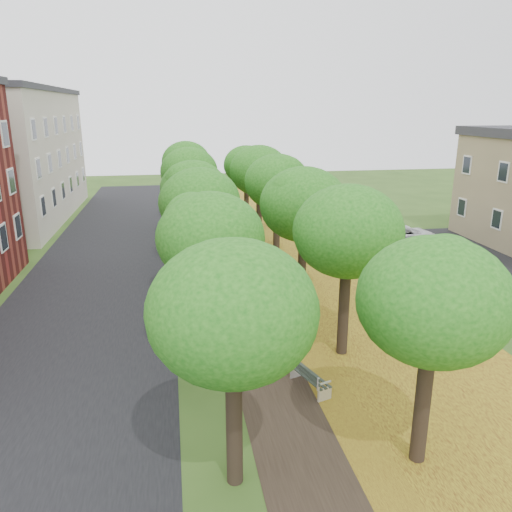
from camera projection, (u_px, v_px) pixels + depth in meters
name	position (u px, v px, depth m)	size (l,w,h in m)	color
ground	(321.00, 470.00, 12.66)	(120.00, 120.00, 0.00)	#2D4C19
street_asphalt	(96.00, 287.00, 25.64)	(8.00, 70.00, 0.01)	black
footpath	(240.00, 279.00, 26.83)	(3.20, 70.00, 0.01)	black
leaf_verge	(330.00, 274.00, 27.63)	(7.50, 70.00, 0.01)	gold
parking_lot	(460.00, 261.00, 29.93)	(9.00, 16.00, 0.01)	black
tree_row_west	(196.00, 196.00, 25.19)	(3.73, 33.73, 6.16)	black
tree_row_east	(289.00, 194.00, 25.95)	(3.73, 33.73, 6.16)	black
bench	(309.00, 377.00, 16.21)	(1.05, 1.85, 0.84)	#26302A
car_silver	(459.00, 273.00, 25.65)	(1.61, 4.00, 1.36)	silver
car_red	(459.00, 273.00, 25.69)	(1.37, 3.92, 1.29)	maroon
car_grey	(427.00, 249.00, 29.86)	(2.05, 5.03, 1.46)	#333338
car_white	(405.00, 235.00, 33.43)	(2.14, 4.65, 1.29)	silver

